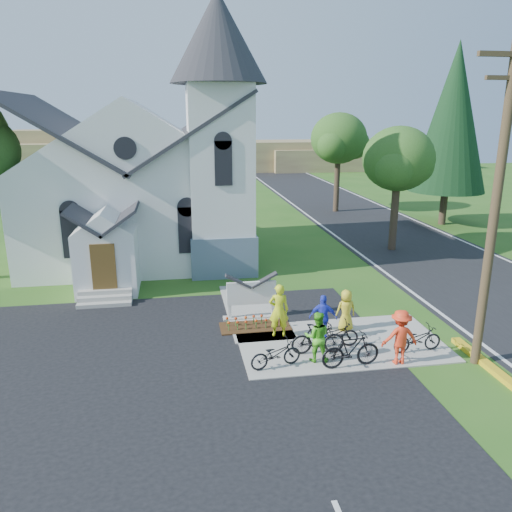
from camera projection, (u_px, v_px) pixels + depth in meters
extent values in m
plane|color=#2A5B1A|center=(302.00, 353.00, 16.54)|extent=(120.00, 120.00, 0.00)
cube|color=black|center=(70.00, 406.00, 13.54)|extent=(20.00, 16.00, 0.02)
cube|color=black|center=(394.00, 236.00, 32.33)|extent=(8.00, 90.00, 0.02)
cube|color=#A8A497|center=(341.00, 343.00, 17.24)|extent=(7.00, 4.00, 0.05)
cube|color=white|center=(137.00, 212.00, 27.25)|extent=(11.00, 9.00, 5.00)
cube|color=slate|center=(222.00, 251.00, 25.20)|extent=(3.20, 3.20, 2.00)
cube|color=white|center=(221.00, 181.00, 24.24)|extent=(3.00, 3.00, 9.00)
cone|color=#26252A|center=(218.00, 37.00, 22.46)|extent=(4.50, 4.50, 4.00)
cube|color=white|center=(107.00, 261.00, 21.99)|extent=(2.60, 2.40, 2.80)
cube|color=brown|center=(104.00, 267.00, 20.79)|extent=(1.00, 0.10, 2.00)
cube|color=#A8A497|center=(251.00, 317.00, 19.37)|extent=(2.20, 0.40, 0.10)
cube|color=white|center=(230.00, 306.00, 19.10)|extent=(0.12, 0.12, 1.00)
cube|color=white|center=(273.00, 304.00, 19.37)|extent=(0.12, 0.12, 1.00)
cube|color=white|center=(251.00, 293.00, 19.10)|extent=(1.90, 0.14, 0.90)
cube|color=#361F0E|center=(255.00, 327.00, 18.52)|extent=(2.60, 1.10, 0.07)
cylinder|color=#402F20|center=(495.00, 208.00, 14.57)|extent=(0.28, 0.28, 10.00)
cylinder|color=#362A1D|center=(394.00, 215.00, 28.70)|extent=(0.44, 0.44, 4.05)
ellipsoid|color=#2F551D|center=(399.00, 159.00, 27.81)|extent=(4.00, 4.00, 3.60)
cylinder|color=#362A1D|center=(337.00, 184.00, 40.10)|extent=(0.44, 0.44, 4.50)
ellipsoid|color=#2F551D|center=(339.00, 138.00, 39.12)|extent=(4.40, 4.40, 3.96)
cylinder|color=#362A1D|center=(443.00, 208.00, 35.63)|extent=(0.50, 0.50, 2.40)
cone|color=black|center=(453.00, 118.00, 33.93)|extent=(5.20, 5.20, 10.00)
cube|color=olive|center=(244.00, 156.00, 70.06)|extent=(60.00, 8.00, 4.00)
cube|color=olive|center=(128.00, 150.00, 69.24)|extent=(30.00, 6.00, 5.60)
cube|color=olive|center=(358.00, 159.00, 70.80)|extent=(25.00, 6.00, 3.00)
imported|color=#CEDF1A|center=(279.00, 310.00, 17.50)|extent=(0.75, 0.54, 1.93)
imported|color=black|center=(276.00, 354.00, 15.44)|extent=(1.76, 0.94, 0.88)
imported|color=#4FBF23|center=(317.00, 337.00, 15.75)|extent=(0.91, 0.78, 1.65)
imported|color=black|center=(318.00, 339.00, 16.29)|extent=(1.80, 0.61, 1.07)
imported|color=blue|center=(323.00, 318.00, 17.22)|extent=(1.04, 0.68, 1.64)
imported|color=black|center=(333.00, 334.00, 16.80)|extent=(1.76, 0.69, 0.91)
imported|color=#FF3C1C|center=(400.00, 337.00, 15.58)|extent=(1.18, 0.71, 1.78)
imported|color=black|center=(351.00, 350.00, 15.42)|extent=(1.93, 0.68, 1.14)
imported|color=gold|center=(346.00, 310.00, 18.03)|extent=(0.78, 0.54, 1.54)
imported|color=black|center=(417.00, 339.00, 16.47)|extent=(1.74, 0.71, 0.89)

